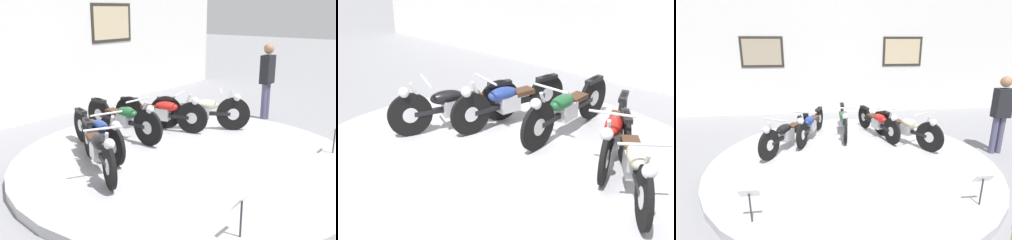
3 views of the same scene
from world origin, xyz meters
TOP-DOWN VIEW (x-y plane):
  - ground_plane at (0.00, 0.00)m, footprint 60.00×60.00m
  - display_platform at (0.00, 0.00)m, footprint 5.68×5.68m
  - back_wall at (0.00, 4.31)m, footprint 14.00×0.22m
  - motorcycle_black at (-1.37, 0.63)m, footprint 1.00×1.77m
  - motorcycle_blue at (-0.85, 1.23)m, footprint 0.72×1.90m
  - motorcycle_green at (-0.00, 1.45)m, footprint 0.54×2.01m
  - motorcycle_red at (0.84, 1.23)m, footprint 0.70×1.90m
  - motorcycle_cream at (1.37, 0.63)m, footprint 1.15×1.72m
  - info_placard_front_left at (-1.63, -1.88)m, footprint 0.26×0.11m
  - info_placard_front_centre at (1.63, -1.88)m, footprint 0.26×0.11m
  - visitor_standing at (3.36, 0.17)m, footprint 0.36×0.23m

SIDE VIEW (x-z plane):
  - ground_plane at x=0.00m, z-range 0.00..0.00m
  - display_platform at x=0.00m, z-range 0.00..0.15m
  - info_placard_front_left at x=-1.63m, z-range 0.26..0.77m
  - info_placard_front_centre at x=1.63m, z-range 0.26..0.77m
  - motorcycle_blue at x=-0.85m, z-range 0.13..0.92m
  - motorcycle_red at x=0.84m, z-range 0.13..0.92m
  - motorcycle_black at x=-1.37m, z-range 0.13..0.93m
  - motorcycle_green at x=0.00m, z-range 0.14..0.95m
  - motorcycle_cream at x=1.37m, z-range 0.14..0.95m
  - visitor_standing at x=3.36m, z-range 0.12..1.88m
  - back_wall at x=0.00m, z-range 0.00..3.90m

